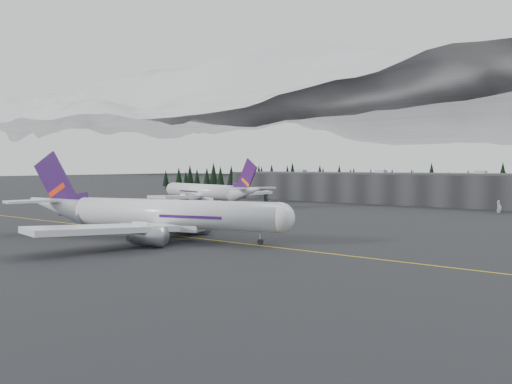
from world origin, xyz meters
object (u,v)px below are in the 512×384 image
Objects in this scene: jet_main at (151,214)px; gse_vehicle_a at (267,201)px; gse_vehicle_b at (499,211)px; terminal at (403,188)px; jet_parked at (209,192)px.

jet_main is 12.12× the size of gse_vehicle_a.
gse_vehicle_a is 90.08m from gse_vehicle_b.
terminal is at bearing 70.24° from jet_main.
terminal is at bearing -134.70° from gse_vehicle_b.
jet_main reaches higher than gse_vehicle_a.
gse_vehicle_b is at bearing -32.81° from terminal.
terminal is 49.88m from gse_vehicle_b.
jet_parked is at bearing -85.43° from gse_vehicle_b.
gse_vehicle_a is at bearing -147.15° from terminal.
jet_parked reaches higher than gse_vehicle_b.
terminal is at bearing -122.05° from jet_parked.
terminal is at bearing 10.28° from gse_vehicle_a.
jet_main reaches higher than terminal.
jet_parked is 104.83m from gse_vehicle_b.
gse_vehicle_b is (89.97, 4.34, 0.01)m from gse_vehicle_a.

